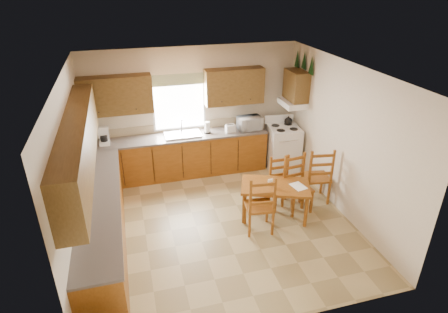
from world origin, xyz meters
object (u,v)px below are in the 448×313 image
object	(u,v)px
microwave	(250,123)
chair_far_right	(298,185)
stove	(283,148)
dining_table	(274,200)
chair_near_left	(259,202)
chair_near_right	(316,174)
chair_far_left	(282,183)

from	to	relation	value
microwave	chair_far_right	distance (m)	1.99
stove	dining_table	xyz separation A→B (m)	(-0.88, -1.68, -0.17)
chair_near_left	chair_near_right	bearing A→B (deg)	-149.31
stove	dining_table	bearing A→B (deg)	-111.72
dining_table	chair_far_left	world-z (taller)	chair_far_left
chair_near_right	chair_far_right	bearing A→B (deg)	34.92
stove	chair_near_left	world-z (taller)	chair_near_left
chair_far_left	chair_far_right	bearing A→B (deg)	-43.82
chair_near_right	chair_far_right	size ratio (longest dim) A/B	1.06
dining_table	chair_far_right	bearing A→B (deg)	27.95
dining_table	chair_near_right	distance (m)	1.04
microwave	chair_near_right	bearing A→B (deg)	-68.48
microwave	chair_far_left	bearing A→B (deg)	-91.41
chair_near_right	chair_far_left	bearing A→B (deg)	10.25
stove	chair_far_left	distance (m)	1.54
stove	chair_far_left	xyz separation A→B (m)	(-0.63, -1.40, -0.01)
microwave	chair_far_right	bearing A→B (deg)	-84.83
dining_table	chair_near_right	world-z (taller)	chair_near_right
stove	chair_near_left	size ratio (longest dim) A/B	0.89
dining_table	chair_near_right	size ratio (longest dim) A/B	1.05
dining_table	chair_far_right	xyz separation A→B (m)	(0.48, 0.06, 0.21)
chair_near_right	chair_far_left	xyz separation A→B (m)	(-0.72, -0.02, -0.09)
microwave	chair_far_right	world-z (taller)	microwave
microwave	dining_table	xyz separation A→B (m)	(-0.18, -1.96, -0.74)
chair_near_right	chair_near_left	bearing A→B (deg)	32.68
stove	chair_far_right	world-z (taller)	chair_far_right
microwave	chair_near_left	distance (m)	2.40
microwave	chair_far_left	world-z (taller)	microwave
microwave	dining_table	distance (m)	2.10
chair_far_left	microwave	bearing A→B (deg)	92.48
dining_table	chair_near_left	distance (m)	0.56
chair_near_right	chair_far_right	distance (m)	0.54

